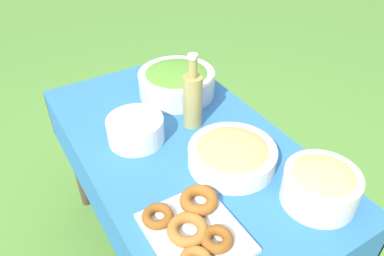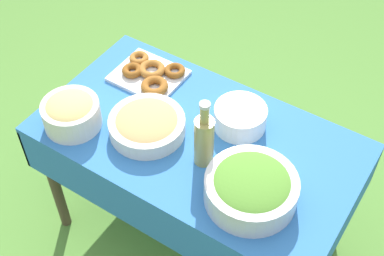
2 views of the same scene
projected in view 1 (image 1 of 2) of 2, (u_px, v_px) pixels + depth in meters
name	position (u px, v px, depth m)	size (l,w,h in m)	color
ground_plane	(186.00, 255.00, 1.86)	(14.00, 14.00, 0.00)	#568C38
picnic_table	(184.00, 164.00, 1.48)	(1.30, 0.73, 0.73)	#2D6BB2
salad_bowl	(177.00, 81.00, 1.66)	(0.34, 0.34, 0.13)	silver
pasta_bowl	(321.00, 184.00, 1.15)	(0.23, 0.23, 0.13)	silver
donut_platter	(193.00, 227.00, 1.08)	(0.30, 0.25, 0.05)	silver
plate_stack	(136.00, 130.00, 1.41)	(0.21, 0.21, 0.10)	white
olive_oil_bottle	(193.00, 99.00, 1.44)	(0.08, 0.08, 0.31)	#998E4C
bread_bowl	(232.00, 154.00, 1.30)	(0.31, 0.31, 0.09)	silver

